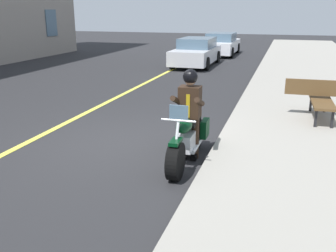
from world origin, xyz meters
name	(u,v)px	position (x,y,z in m)	size (l,w,h in m)	color
ground_plane	(122,143)	(0.00, 0.00, 0.00)	(80.00, 80.00, 0.00)	#28282B
lane_center_stripe	(44,134)	(0.00, -2.00, 0.01)	(60.00, 0.16, 0.01)	#E5DB4C
motorcycle_main	(187,139)	(0.57, 1.60, 0.45)	(2.21, 0.62, 1.26)	black
rider_main	(190,106)	(0.38, 1.59, 1.04)	(0.63, 0.55, 1.74)	black
car_silver	(196,52)	(-12.26, -1.23, 0.69)	(4.60, 1.92, 1.40)	silver
car_dark	(221,44)	(-17.37, -0.78, 0.69)	(4.60, 1.92, 1.40)	white
bench_sidewalk	(322,96)	(-2.86, 4.20, 0.71)	(1.81, 1.80, 0.95)	brown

